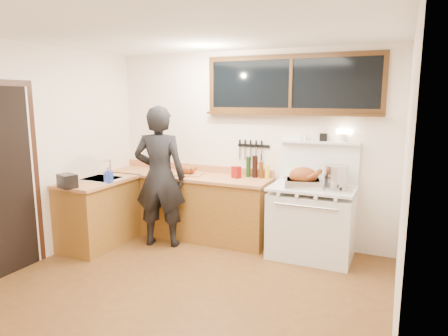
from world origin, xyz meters
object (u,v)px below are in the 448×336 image
at_px(roast_turkey, 303,179).
at_px(cutting_board, 188,171).
at_px(man, 160,177).
at_px(vintage_stove, 312,220).

bearing_deg(roast_turkey, cutting_board, 176.51).
relative_size(man, roast_turkey, 3.70).
height_order(vintage_stove, roast_turkey, vintage_stove).
relative_size(vintage_stove, roast_turkey, 3.14).
bearing_deg(cutting_board, vintage_stove, 0.17).
height_order(man, cutting_board, man).
bearing_deg(cutting_board, roast_turkey, -3.49).
height_order(cutting_board, roast_turkey, roast_turkey).
xyz_separation_m(vintage_stove, roast_turkey, (-0.10, -0.11, 0.53)).
distance_m(vintage_stove, roast_turkey, 0.55).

